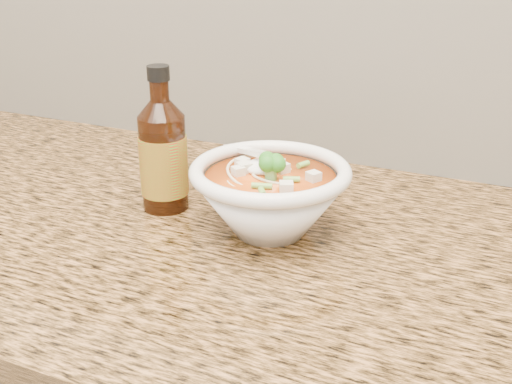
% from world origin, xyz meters
% --- Properties ---
extents(counter_slab, '(4.00, 0.68, 0.04)m').
position_xyz_m(counter_slab, '(0.00, 1.68, 0.88)').
color(counter_slab, '#A9703E').
rests_on(counter_slab, cabinet).
extents(soup_bowl, '(0.21, 0.21, 0.12)m').
position_xyz_m(soup_bowl, '(-0.03, 1.69, 0.95)').
color(soup_bowl, white).
rests_on(soup_bowl, counter_slab).
extents(hot_sauce_bottle, '(0.08, 0.08, 0.20)m').
position_xyz_m(hot_sauce_bottle, '(-0.20, 1.70, 0.98)').
color(hot_sauce_bottle, '#381707').
rests_on(hot_sauce_bottle, counter_slab).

